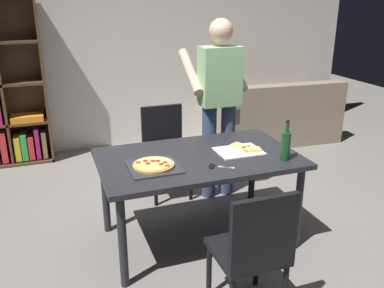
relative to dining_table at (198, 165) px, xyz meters
name	(u,v)px	position (x,y,z in m)	size (l,w,h in m)	color
ground_plane	(198,238)	(0.00, 0.00, -0.67)	(12.00, 12.00, 0.00)	gray
back_wall	(128,39)	(0.00, 2.60, 0.73)	(6.40, 0.10, 2.80)	silver
dining_table	(198,165)	(0.00, 0.00, 0.00)	(1.56, 0.93, 0.75)	#232328
chair_near_camera	(254,248)	(0.00, -0.95, -0.16)	(0.42, 0.42, 0.90)	black
chair_far_side	(165,145)	(0.00, 0.95, -0.16)	(0.42, 0.42, 0.90)	black
couch	(275,120)	(1.90, 1.99, -0.37)	(1.75, 0.95, 0.85)	gray
person_serving_pizza	(219,99)	(0.48, 0.73, 0.32)	(0.55, 0.54, 1.75)	#38476B
pepperoni_pizza_on_tray	(154,165)	(-0.39, -0.10, 0.09)	(0.37, 0.37, 0.04)	#2D2D33
pizza_slices_on_towel	(241,150)	(0.37, -0.01, 0.09)	(0.36, 0.30, 0.03)	white
wine_bottle	(286,145)	(0.60, -0.29, 0.20)	(0.07, 0.07, 0.32)	#194723
kitchen_scissors	(217,167)	(0.05, -0.26, 0.08)	(0.19, 0.15, 0.01)	silver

